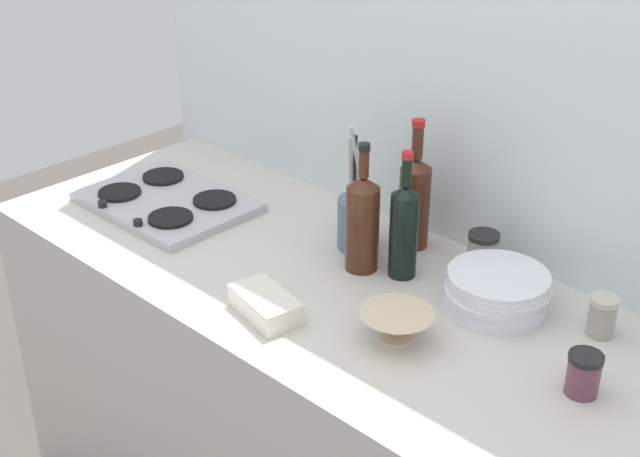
# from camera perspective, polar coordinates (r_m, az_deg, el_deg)

# --- Properties ---
(counter_block) EXTENTS (1.80, 0.70, 0.90)m
(counter_block) POSITION_cam_1_polar(r_m,az_deg,el_deg) (2.26, 0.00, -12.92)
(counter_block) COLOR beige
(counter_block) RESTS_ON ground
(backsplash_panel) EXTENTS (1.90, 0.06, 2.49)m
(backsplash_panel) POSITION_cam_1_polar(r_m,az_deg,el_deg) (2.13, 7.14, 8.88)
(backsplash_panel) COLOR silver
(backsplash_panel) RESTS_ON ground
(stovetop_hob) EXTENTS (0.45, 0.33, 0.04)m
(stovetop_hob) POSITION_cam_1_polar(r_m,az_deg,el_deg) (2.36, -10.17, 1.81)
(stovetop_hob) COLOR #B2B2B7
(stovetop_hob) RESTS_ON counter_block
(plate_stack) EXTENTS (0.23, 0.23, 0.09)m
(plate_stack) POSITION_cam_1_polar(r_m,az_deg,el_deg) (1.89, 11.71, -4.13)
(plate_stack) COLOR white
(plate_stack) RESTS_ON counter_block
(wine_bottle_leftmost) EXTENTS (0.08, 0.08, 0.32)m
(wine_bottle_leftmost) POSITION_cam_1_polar(r_m,az_deg,el_deg) (1.97, 2.85, 0.47)
(wine_bottle_leftmost) COLOR #472314
(wine_bottle_leftmost) RESTS_ON counter_block
(wine_bottle_mid_left) EXTENTS (0.08, 0.08, 0.33)m
(wine_bottle_mid_left) POSITION_cam_1_polar(r_m,az_deg,el_deg) (2.08, 6.31, 1.95)
(wine_bottle_mid_left) COLOR #472314
(wine_bottle_mid_left) RESTS_ON counter_block
(wine_bottle_mid_right) EXTENTS (0.07, 0.07, 0.31)m
(wine_bottle_mid_right) POSITION_cam_1_polar(r_m,az_deg,el_deg) (1.95, 5.61, -0.01)
(wine_bottle_mid_right) COLOR black
(wine_bottle_mid_right) RESTS_ON counter_block
(mixing_bowl) EXTENTS (0.15, 0.15, 0.07)m
(mixing_bowl) POSITION_cam_1_polar(r_m,az_deg,el_deg) (1.76, 5.12, -6.43)
(mixing_bowl) COLOR beige
(mixing_bowl) RESTS_ON counter_block
(butter_dish) EXTENTS (0.18, 0.13, 0.05)m
(butter_dish) POSITION_cam_1_polar(r_m,az_deg,el_deg) (1.84, -3.66, -5.09)
(butter_dish) COLOR silver
(butter_dish) RESTS_ON counter_block
(utensil_crock) EXTENTS (0.10, 0.10, 0.33)m
(utensil_crock) POSITION_cam_1_polar(r_m,az_deg,el_deg) (2.09, 2.56, 0.53)
(utensil_crock) COLOR slate
(utensil_crock) RESTS_ON counter_block
(condiment_jar_front) EXTENTS (0.06, 0.06, 0.09)m
(condiment_jar_front) POSITION_cam_1_polar(r_m,az_deg,el_deg) (1.86, 18.28, -5.55)
(condiment_jar_front) COLOR #9E998C
(condiment_jar_front) RESTS_ON counter_block
(condiment_jar_rear) EXTENTS (0.07, 0.07, 0.10)m
(condiment_jar_rear) POSITION_cam_1_polar(r_m,az_deg,el_deg) (2.02, 10.78, -1.61)
(condiment_jar_rear) COLOR #9E998C
(condiment_jar_rear) RESTS_ON counter_block
(condiment_jar_spare) EXTENTS (0.07, 0.07, 0.09)m
(condiment_jar_spare) POSITION_cam_1_polar(r_m,az_deg,el_deg) (1.68, 17.16, -9.24)
(condiment_jar_spare) COLOR #66384C
(condiment_jar_spare) RESTS_ON counter_block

